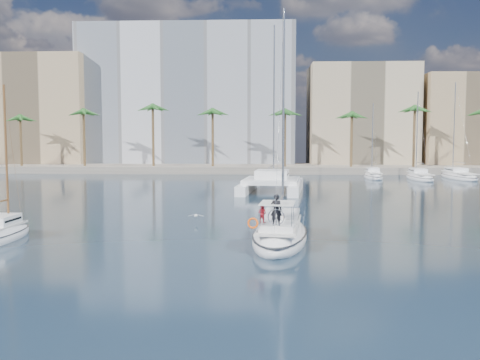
{
  "coord_description": "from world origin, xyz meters",
  "views": [
    {
      "loc": [
        2.93,
        -36.03,
        6.69
      ],
      "look_at": [
        1.33,
        1.5,
        3.51
      ],
      "focal_mm": 40.0,
      "sensor_mm": 36.0,
      "label": 1
    }
  ],
  "objects": [
    {
      "name": "building_tan_left",
      "position": [
        -42.0,
        69.0,
        11.0
      ],
      "size": [
        22.0,
        14.0,
        22.0
      ],
      "primitive_type": "cube",
      "color": "tan",
      "rests_on": "ground"
    },
    {
      "name": "moored_yacht_c",
      "position": [
        33.0,
        47.0,
        0.0
      ],
      "size": [
        3.98,
        12.33,
        15.54
      ],
      "primitive_type": null,
      "rotation": [
        0.0,
        0.0,
        0.03
      ],
      "color": "white",
      "rests_on": "ground"
    },
    {
      "name": "moored_yacht_b",
      "position": [
        26.5,
        45.0,
        0.0
      ],
      "size": [
        3.32,
        10.83,
        13.72
      ],
      "primitive_type": null,
      "rotation": [
        0.0,
        0.0,
        -0.02
      ],
      "color": "white",
      "rests_on": "ground"
    },
    {
      "name": "palm_left",
      "position": [
        -34.0,
        57.0,
        10.28
      ],
      "size": [
        3.6,
        3.6,
        12.3
      ],
      "color": "brown",
      "rests_on": "ground"
    },
    {
      "name": "moored_yacht_a",
      "position": [
        20.0,
        47.0,
        0.0
      ],
      "size": [
        3.37,
        9.52,
        11.9
      ],
      "primitive_type": null,
      "rotation": [
        0.0,
        0.0,
        -0.07
      ],
      "color": "white",
      "rests_on": "ground"
    },
    {
      "name": "quay",
      "position": [
        0.0,
        61.0,
        0.6
      ],
      "size": [
        120.0,
        14.0,
        1.2
      ],
      "primitive_type": "cube",
      "color": "gray",
      "rests_on": "ground"
    },
    {
      "name": "palm_right",
      "position": [
        34.0,
        57.0,
        10.28
      ],
      "size": [
        3.6,
        3.6,
        12.3
      ],
      "color": "brown",
      "rests_on": "ground"
    },
    {
      "name": "seagull",
      "position": [
        -2.17,
        4.28,
        0.52
      ],
      "size": [
        1.2,
        0.52,
        0.22
      ],
      "color": "silver",
      "rests_on": "ground"
    },
    {
      "name": "catamaran",
      "position": [
        4.02,
        27.33,
        1.19
      ],
      "size": [
        8.34,
        14.45,
        19.88
      ],
      "rotation": [
        0.0,
        0.0,
        -0.11
      ],
      "color": "white",
      "rests_on": "ground"
    },
    {
      "name": "building_tan_right",
      "position": [
        42.0,
        68.0,
        9.0
      ],
      "size": [
        18.0,
        12.0,
        18.0
      ],
      "primitive_type": "cube",
      "color": "tan",
      "rests_on": "ground"
    },
    {
      "name": "building_beige",
      "position": [
        22.0,
        70.0,
        10.0
      ],
      "size": [
        20.0,
        14.0,
        20.0
      ],
      "primitive_type": "cube",
      "color": "tan",
      "rests_on": "ground"
    },
    {
      "name": "building_modern",
      "position": [
        -12.0,
        73.0,
        14.0
      ],
      "size": [
        42.0,
        16.0,
        28.0
      ],
      "primitive_type": "cube",
      "color": "silver",
      "rests_on": "ground"
    },
    {
      "name": "main_sloop",
      "position": [
        4.03,
        -2.94,
        0.5
      ],
      "size": [
        4.42,
        10.78,
        15.58
      ],
      "rotation": [
        0.0,
        0.0,
        -0.11
      ],
      "color": "white",
      "rests_on": "ground"
    },
    {
      "name": "ground",
      "position": [
        0.0,
        0.0,
        0.0
      ],
      "size": [
        160.0,
        160.0,
        0.0
      ],
      "primitive_type": "plane",
      "color": "black",
      "rests_on": "ground"
    },
    {
      "name": "palm_centre",
      "position": [
        0.0,
        57.0,
        10.28
      ],
      "size": [
        3.6,
        3.6,
        12.3
      ],
      "color": "brown",
      "rests_on": "ground"
    }
  ]
}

